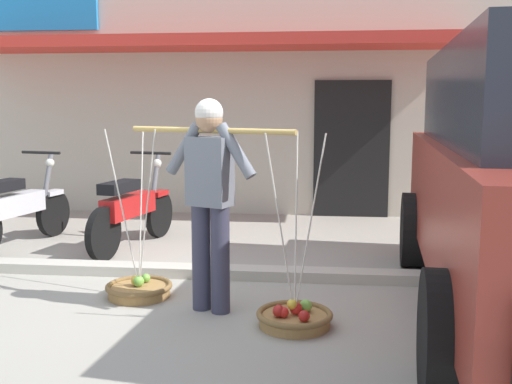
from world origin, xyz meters
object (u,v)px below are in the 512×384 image
at_px(fruit_vendor, 210,191).
at_px(fruit_basket_left_side, 294,316).
at_px(motorcycle_nearest_shop, 17,209).
at_px(fruit_basket_right_side, 139,288).
at_px(motorcycle_second_in_row, 132,210).

bearing_deg(fruit_vendor, fruit_basket_left_side, -22.30).
xyz_separation_m(fruit_basket_left_side, motorcycle_nearest_shop, (-3.31, 2.18, 0.37)).
distance_m(fruit_basket_right_side, motorcycle_nearest_shop, 2.56).
bearing_deg(motorcycle_second_in_row, motorcycle_nearest_shop, -176.29).
xyz_separation_m(fruit_vendor, motorcycle_second_in_row, (-1.29, 1.99, -0.52)).
bearing_deg(motorcycle_second_in_row, fruit_vendor, -57.01).
bearing_deg(motorcycle_nearest_shop, fruit_vendor, -35.87).
bearing_deg(fruit_vendor, motorcycle_nearest_shop, 144.13).
relative_size(fruit_vendor, motorcycle_second_in_row, 0.95).
xyz_separation_m(fruit_vendor, motorcycle_nearest_shop, (-2.63, 1.90, -0.52)).
bearing_deg(motorcycle_second_in_row, fruit_basket_left_side, -48.96).
xyz_separation_m(motorcycle_nearest_shop, motorcycle_second_in_row, (1.34, 0.09, 0.00)).
bearing_deg(fruit_basket_left_side, motorcycle_nearest_shop, 146.64).
distance_m(motorcycle_nearest_shop, motorcycle_second_in_row, 1.34).
distance_m(fruit_vendor, motorcycle_nearest_shop, 3.29).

